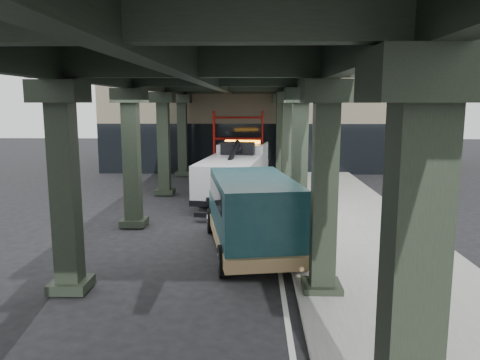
# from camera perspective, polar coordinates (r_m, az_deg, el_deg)

# --- Properties ---
(ground) EXTENTS (90.00, 90.00, 0.00)m
(ground) POSITION_cam_1_polar(r_m,az_deg,el_deg) (15.26, -2.08, -7.76)
(ground) COLOR black
(ground) RESTS_ON ground
(sidewalk) EXTENTS (5.00, 40.00, 0.15)m
(sidewalk) POSITION_cam_1_polar(r_m,az_deg,el_deg) (17.49, 13.32, -5.52)
(sidewalk) COLOR gray
(sidewalk) RESTS_ON ground
(lane_stripe) EXTENTS (0.12, 38.00, 0.01)m
(lane_stripe) POSITION_cam_1_polar(r_m,az_deg,el_deg) (17.16, 4.06, -5.81)
(lane_stripe) COLOR silver
(lane_stripe) RESTS_ON ground
(viaduct) EXTENTS (7.40, 32.00, 6.40)m
(viaduct) POSITION_cam_1_polar(r_m,az_deg,el_deg) (16.63, -3.14, 12.69)
(viaduct) COLOR black
(viaduct) RESTS_ON ground
(building) EXTENTS (22.00, 10.00, 8.00)m
(building) POSITION_cam_1_polar(r_m,az_deg,el_deg) (34.57, 3.44, 8.55)
(building) COLOR #C6B793
(building) RESTS_ON ground
(scaffolding) EXTENTS (3.08, 0.88, 4.00)m
(scaffolding) POSITION_cam_1_polar(r_m,az_deg,el_deg) (29.31, -0.21, 4.71)
(scaffolding) COLOR red
(scaffolding) RESTS_ON ground
(tow_truck) EXTENTS (3.36, 8.60, 2.75)m
(tow_truck) POSITION_cam_1_polar(r_m,az_deg,el_deg) (22.30, -0.41, 1.25)
(tow_truck) COLOR black
(tow_truck) RESTS_ON ground
(towed_van) EXTENTS (3.15, 6.10, 2.36)m
(towed_van) POSITION_cam_1_polar(r_m,az_deg,el_deg) (14.03, 1.36, -3.91)
(towed_van) COLOR #0F3238
(towed_van) RESTS_ON ground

